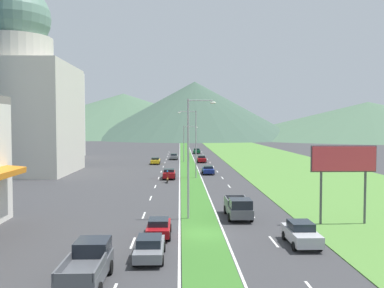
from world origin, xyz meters
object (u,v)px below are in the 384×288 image
at_px(car_7, 159,227).
at_px(street_lamp_mid, 194,140).
at_px(street_lamp_far, 186,141).
at_px(car_0, 169,174).
at_px(car_5, 197,151).
at_px(pickup_truck_1, 238,208).
at_px(street_lamp_near, 191,152).
at_px(car_8, 150,247).
at_px(motorcycle_rider, 167,178).
at_px(car_4, 155,161).
at_px(pickup_truck_0, 88,265).
at_px(car_3, 208,170).
at_px(car_2, 174,156).
at_px(car_1, 202,159).
at_px(car_6, 301,233).
at_px(billboard_roadside, 344,163).

bearing_deg(car_7, street_lamp_mid, -6.52).
bearing_deg(street_lamp_far, car_7, -92.68).
bearing_deg(street_lamp_mid, car_0, -172.82).
bearing_deg(car_5, pickup_truck_1, 0.22).
bearing_deg(street_lamp_near, car_8, -105.02).
height_order(pickup_truck_1, motorcycle_rider, pickup_truck_1).
bearing_deg(car_0, car_7, -179.83).
height_order(car_5, car_8, car_5).
relative_size(street_lamp_near, street_lamp_mid, 1.01).
xyz_separation_m(car_4, car_5, (10.30, 32.15, 0.05)).
xyz_separation_m(street_lamp_near, car_8, (-2.91, -10.83, -5.35)).
relative_size(car_0, pickup_truck_0, 0.85).
bearing_deg(car_8, pickup_truck_1, -33.50).
height_order(street_lamp_mid, car_3, street_lamp_mid).
bearing_deg(car_3, motorcycle_rider, -32.54).
xyz_separation_m(car_3, car_4, (-10.18, 17.98, 0.02)).
height_order(car_0, car_2, car_0).
distance_m(street_lamp_near, car_4, 52.40).
bearing_deg(street_lamp_near, car_0, 95.55).
distance_m(street_lamp_mid, car_1, 27.97).
relative_size(car_3, car_6, 1.11).
relative_size(street_lamp_far, car_1, 1.82).
distance_m(street_lamp_near, car_3, 34.41).
height_order(car_7, pickup_truck_1, pickup_truck_1).
bearing_deg(car_8, car_4, 3.10).
relative_size(billboard_roadside, pickup_truck_1, 1.25).
xyz_separation_m(car_1, motorcycle_rider, (-6.75, -32.29, -0.03)).
relative_size(car_5, car_8, 1.01).
height_order(pickup_truck_0, pickup_truck_1, same).
height_order(car_0, car_6, car_6).
bearing_deg(car_4, car_8, -176.90).
bearing_deg(car_2, street_lamp_near, -177.76).
relative_size(car_3, car_8, 1.09).
xyz_separation_m(car_2, car_4, (-3.81, -11.65, -0.00)).
height_order(street_lamp_mid, motorcycle_rider, street_lamp_mid).
height_order(car_1, car_5, car_5).
xyz_separation_m(car_0, pickup_truck_0, (-3.22, -42.49, 0.19)).
relative_size(street_lamp_mid, pickup_truck_0, 1.99).
distance_m(street_lamp_mid, car_0, 6.65).
height_order(car_0, car_5, car_0).
bearing_deg(car_5, car_1, -0.14).
bearing_deg(motorcycle_rider, billboard_roadside, -148.50).
bearing_deg(pickup_truck_1, car_1, -179.59).
xyz_separation_m(car_7, pickup_truck_0, (-3.32, -9.07, 0.27)).
height_order(street_lamp_mid, car_2, street_lamp_mid).
height_order(car_5, car_6, car_6).
distance_m(car_3, car_6, 42.11).
relative_size(car_2, car_3, 0.97).
relative_size(car_1, car_2, 0.99).
xyz_separation_m(car_1, car_2, (-6.42, 7.83, -0.03)).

